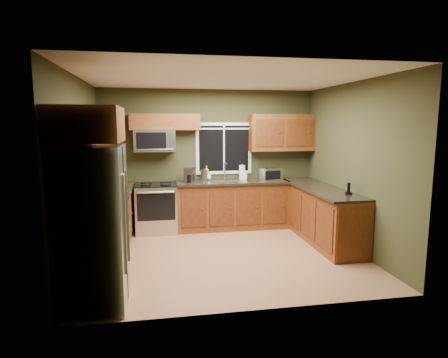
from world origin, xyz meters
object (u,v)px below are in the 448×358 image
object	(u,v)px
microwave	(155,140)
soap_bottle_b	(245,175)
soap_bottle_a	(207,173)
coffee_maker	(189,175)
kettle	(204,174)
paper_towel_roll	(242,172)
refrigerator	(92,226)
cordless_phone	(349,191)
toaster_oven	(271,174)
soap_bottle_c	(208,175)
range	(156,208)

from	to	relation	value
microwave	soap_bottle_b	bearing A→B (deg)	1.03
soap_bottle_a	soap_bottle_b	bearing A→B (deg)	-4.71
coffee_maker	kettle	size ratio (longest dim) A/B	1.07
coffee_maker	soap_bottle_a	world-z (taller)	soap_bottle_a
kettle	paper_towel_roll	world-z (taller)	paper_towel_roll
coffee_maker	paper_towel_roll	distance (m)	1.09
microwave	soap_bottle_a	world-z (taller)	microwave
refrigerator	cordless_phone	size ratio (longest dim) A/B	9.46
toaster_oven	soap_bottle_a	size ratio (longest dim) A/B	1.63
soap_bottle_c	microwave	bearing A→B (deg)	-174.67
coffee_maker	kettle	world-z (taller)	coffee_maker
microwave	coffee_maker	bearing A→B (deg)	-12.00
coffee_maker	soap_bottle_c	distance (m)	0.45
refrigerator	soap_bottle_c	size ratio (longest dim) A/B	10.28
range	microwave	bearing A→B (deg)	90.02
soap_bottle_a	soap_bottle_c	xyz separation A→B (m)	(0.02, 0.00, -0.05)
soap_bottle_b	cordless_phone	xyz separation A→B (m)	(1.23, -1.86, -0.03)
microwave	cordless_phone	xyz separation A→B (m)	(2.98, -1.83, -0.73)
refrigerator	toaster_oven	size ratio (longest dim) A/B	3.93
kettle	paper_towel_roll	distance (m)	0.76
microwave	toaster_oven	world-z (taller)	microwave
microwave	kettle	size ratio (longest dim) A/B	2.98
soap_bottle_a	kettle	bearing A→B (deg)	-136.06
paper_towel_roll	cordless_phone	bearing A→B (deg)	-56.02
soap_bottle_a	cordless_phone	xyz separation A→B (m)	(1.99, -1.92, -0.08)
range	cordless_phone	distance (m)	3.47
coffee_maker	soap_bottle_b	bearing A→B (deg)	8.38
refrigerator	cordless_phone	bearing A→B (deg)	16.39
microwave	soap_bottle_a	xyz separation A→B (m)	(0.99, 0.09, -0.65)
soap_bottle_b	cordless_phone	distance (m)	2.23
soap_bottle_c	refrigerator	bearing A→B (deg)	-119.52
kettle	cordless_phone	world-z (taller)	kettle
coffee_maker	soap_bottle_b	size ratio (longest dim) A/B	1.52
soap_bottle_b	soap_bottle_c	world-z (taller)	soap_bottle_b
toaster_oven	coffee_maker	bearing A→B (deg)	177.76
microwave	soap_bottle_c	size ratio (longest dim) A/B	4.34
coffee_maker	soap_bottle_c	bearing A→B (deg)	30.88
range	kettle	size ratio (longest dim) A/B	3.68
soap_bottle_c	soap_bottle_b	bearing A→B (deg)	-4.84
coffee_maker	paper_towel_roll	size ratio (longest dim) A/B	0.89
refrigerator	toaster_oven	distance (m)	3.97
paper_towel_roll	soap_bottle_c	distance (m)	0.69
soap_bottle_a	paper_towel_roll	bearing A→B (deg)	-1.94
kettle	soap_bottle_c	size ratio (longest dim) A/B	1.46
paper_towel_roll	soap_bottle_c	size ratio (longest dim) A/B	1.75
soap_bottle_c	cordless_phone	world-z (taller)	cordless_phone
refrigerator	soap_bottle_c	distance (m)	3.45
range	toaster_oven	xyz separation A→B (m)	(2.21, -0.06, 0.59)
refrigerator	soap_bottle_a	size ratio (longest dim) A/B	6.40
refrigerator	toaster_oven	bearing A→B (deg)	43.06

